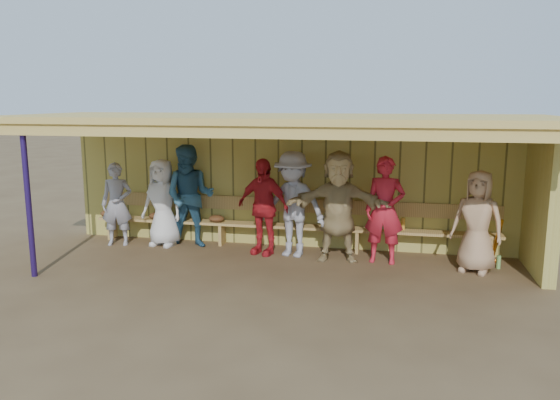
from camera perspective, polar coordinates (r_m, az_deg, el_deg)
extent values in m
plane|color=brown|center=(9.30, -0.45, -6.76)|extent=(90.00, 90.00, 0.00)
imported|color=#99969E|center=(10.83, -16.67, -0.42)|extent=(0.65, 0.51, 1.58)
imported|color=white|center=(10.57, -12.18, -0.26)|extent=(0.88, 0.64, 1.66)
imported|color=#2F6182|center=(10.35, -9.39, 0.38)|extent=(1.01, 0.83, 1.93)
imported|color=red|center=(9.75, -1.81, -0.69)|extent=(1.10, 0.72, 1.74)
imported|color=#9998A0|center=(9.61, 1.35, -0.45)|extent=(1.33, 0.94, 1.87)
imported|color=tan|center=(9.38, 6.10, -0.65)|extent=(1.81, 0.73, 1.91)
imported|color=red|center=(9.38, 10.89, -1.05)|extent=(0.70, 0.50, 1.82)
imported|color=tan|center=(9.28, 19.93, -2.14)|extent=(0.95, 0.80, 1.66)
cube|color=tan|center=(10.32, 1.16, 1.80)|extent=(8.60, 0.20, 2.40)
cube|color=tan|center=(9.53, 25.68, 0.04)|extent=(0.20, 1.62, 2.40)
cube|color=#DAB959|center=(8.89, -0.48, 8.51)|extent=(8.80, 3.20, 0.10)
cube|color=#DAB959|center=(7.44, -3.00, 7.12)|extent=(8.80, 0.10, 0.18)
cube|color=#DAB959|center=(10.40, -21.55, 7.30)|extent=(0.08, 3.00, 0.16)
cube|color=#DAB959|center=(9.91, -16.93, 7.45)|extent=(0.08, 3.00, 0.16)
cube|color=#DAB959|center=(9.49, -11.85, 7.57)|extent=(0.08, 3.00, 0.16)
cube|color=#DAB959|center=(9.15, -6.35, 7.62)|extent=(0.08, 3.00, 0.16)
cube|color=#DAB959|center=(8.89, -0.47, 7.61)|extent=(0.08, 3.00, 0.16)
cube|color=#DAB959|center=(8.74, 5.67, 7.51)|extent=(0.08, 3.00, 0.16)
cube|color=#DAB959|center=(8.68, 11.96, 7.32)|extent=(0.08, 3.00, 0.16)
cube|color=#DAB959|center=(8.73, 18.25, 7.04)|extent=(0.08, 3.00, 0.16)
cube|color=#DAB959|center=(8.88, 24.39, 6.68)|extent=(0.08, 3.00, 0.16)
cylinder|color=navy|center=(9.26, -24.81, -0.16)|extent=(0.09, 0.09, 2.40)
cube|color=tan|center=(10.19, 0.83, -2.75)|extent=(7.60, 0.32, 0.05)
cube|color=tan|center=(10.26, 1.01, -0.51)|extent=(7.60, 0.04, 0.26)
cube|color=tan|center=(11.48, -17.11, -2.87)|extent=(0.06, 0.29, 0.40)
cube|color=tan|center=(10.56, -6.07, -3.59)|extent=(0.06, 0.29, 0.40)
cube|color=tan|center=(10.08, 8.08, -4.32)|extent=(0.06, 0.29, 0.40)
cube|color=tan|center=(10.20, 21.17, -4.76)|extent=(0.06, 0.29, 0.40)
cylinder|color=orange|center=(9.97, 21.70, -3.95)|extent=(0.13, 0.41, 0.80)
sphere|color=orange|center=(10.06, 21.56, -5.94)|extent=(0.08, 0.08, 0.08)
ellipsoid|color=#593319|center=(11.39, -17.54, -1.35)|extent=(0.30, 0.24, 0.14)
ellipsoid|color=#593319|center=(10.92, -12.77, -1.62)|extent=(0.30, 0.24, 0.14)
ellipsoid|color=#593319|center=(10.47, -6.66, -1.94)|extent=(0.30, 0.24, 0.14)
cylinder|color=#7BC462|center=(10.02, 10.75, -2.36)|extent=(0.07, 0.07, 0.22)
cylinder|color=gold|center=(10.02, 12.74, -2.44)|extent=(0.07, 0.07, 0.22)
cylinder|color=#7FB95C|center=(9.75, 21.87, -6.03)|extent=(0.07, 0.07, 0.22)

